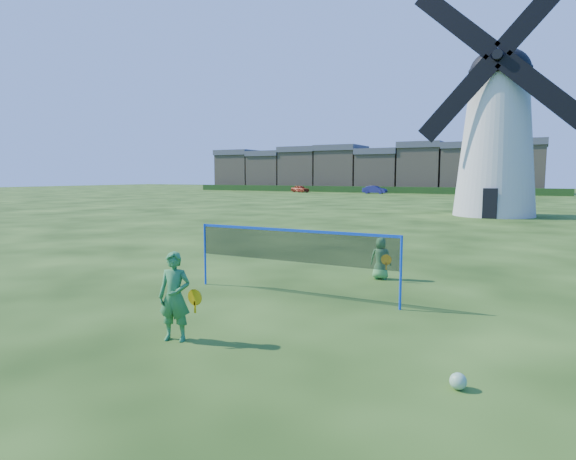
{
  "coord_description": "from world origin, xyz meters",
  "views": [
    {
      "loc": [
        5.42,
        -9.33,
        2.76
      ],
      "look_at": [
        0.2,
        0.5,
        1.5
      ],
      "focal_mm": 30.09,
      "sensor_mm": 36.0,
      "label": 1
    }
  ],
  "objects_px": {
    "car_left": "(300,189)",
    "play_ball": "(458,381)",
    "badminton_net": "(293,247)",
    "car_right": "(375,190)",
    "player_boy": "(381,258)",
    "player_girl": "(175,297)",
    "windmill": "(497,133)"
  },
  "relations": [
    {
      "from": "player_boy",
      "to": "play_ball",
      "type": "bearing_deg",
      "value": 106.08
    },
    {
      "from": "car_left",
      "to": "badminton_net",
      "type": "bearing_deg",
      "value": -132.07
    },
    {
      "from": "windmill",
      "to": "car_right",
      "type": "bearing_deg",
      "value": 119.17
    },
    {
      "from": "windmill",
      "to": "player_boy",
      "type": "height_order",
      "value": "windmill"
    },
    {
      "from": "badminton_net",
      "to": "player_boy",
      "type": "height_order",
      "value": "badminton_net"
    },
    {
      "from": "player_boy",
      "to": "car_right",
      "type": "distance_m",
      "value": 62.26
    },
    {
      "from": "badminton_net",
      "to": "car_left",
      "type": "xyz_separation_m",
      "value": [
        -30.75,
        62.02,
        -0.56
      ]
    },
    {
      "from": "car_left",
      "to": "car_right",
      "type": "bearing_deg",
      "value": -68.82
    },
    {
      "from": "windmill",
      "to": "badminton_net",
      "type": "distance_m",
      "value": 26.71
    },
    {
      "from": "badminton_net",
      "to": "player_girl",
      "type": "relative_size",
      "value": 3.36
    },
    {
      "from": "badminton_net",
      "to": "player_girl",
      "type": "height_order",
      "value": "badminton_net"
    },
    {
      "from": "player_girl",
      "to": "play_ball",
      "type": "xyz_separation_m",
      "value": [
        4.5,
        0.26,
        -0.64
      ]
    },
    {
      "from": "player_girl",
      "to": "car_right",
      "type": "xyz_separation_m",
      "value": [
        -17.59,
        65.54,
        -0.15
      ]
    },
    {
      "from": "windmill",
      "to": "car_left",
      "type": "distance_m",
      "value": 48.73
    },
    {
      "from": "car_left",
      "to": "car_right",
      "type": "relative_size",
      "value": 0.93
    },
    {
      "from": "badminton_net",
      "to": "player_girl",
      "type": "distance_m",
      "value": 3.65
    },
    {
      "from": "car_left",
      "to": "player_boy",
      "type": "bearing_deg",
      "value": -130.1
    },
    {
      "from": "car_left",
      "to": "windmill",
      "type": "bearing_deg",
      "value": -115.98
    },
    {
      "from": "play_ball",
      "to": "badminton_net",
      "type": "bearing_deg",
      "value": 141.12
    },
    {
      "from": "windmill",
      "to": "player_girl",
      "type": "distance_m",
      "value": 30.35
    },
    {
      "from": "windmill",
      "to": "car_left",
      "type": "relative_size",
      "value": 4.61
    },
    {
      "from": "car_right",
      "to": "player_boy",
      "type": "bearing_deg",
      "value": -161.83
    },
    {
      "from": "player_girl",
      "to": "car_left",
      "type": "xyz_separation_m",
      "value": [
        -30.41,
        65.63,
        -0.17
      ]
    },
    {
      "from": "windmill",
      "to": "player_girl",
      "type": "relative_size",
      "value": 10.39
    },
    {
      "from": "windmill",
      "to": "badminton_net",
      "type": "relative_size",
      "value": 3.09
    },
    {
      "from": "badminton_net",
      "to": "windmill",
      "type": "bearing_deg",
      "value": 85.69
    },
    {
      "from": "car_right",
      "to": "car_left",
      "type": "bearing_deg",
      "value": 89.85
    },
    {
      "from": "car_left",
      "to": "play_ball",
      "type": "bearing_deg",
      "value": -130.35
    },
    {
      "from": "player_girl",
      "to": "play_ball",
      "type": "height_order",
      "value": "player_girl"
    },
    {
      "from": "car_left",
      "to": "car_right",
      "type": "distance_m",
      "value": 12.81
    },
    {
      "from": "player_girl",
      "to": "car_left",
      "type": "relative_size",
      "value": 0.44
    },
    {
      "from": "badminton_net",
      "to": "car_right",
      "type": "bearing_deg",
      "value": 106.15
    }
  ]
}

